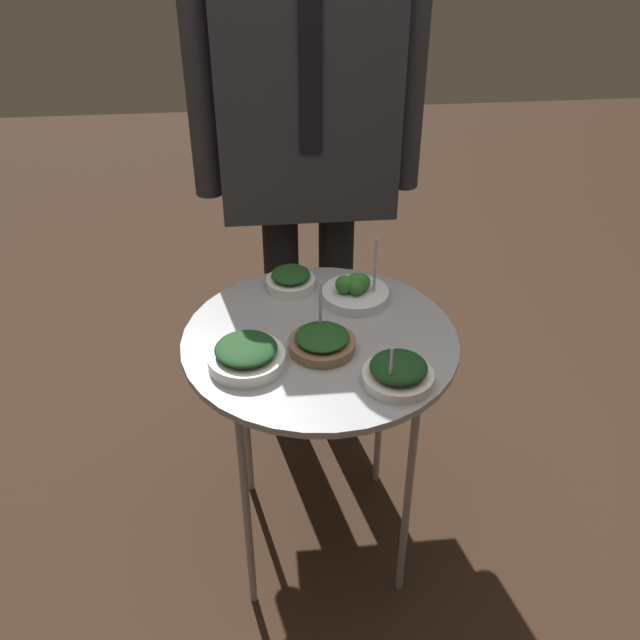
{
  "coord_description": "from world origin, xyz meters",
  "views": [
    {
      "loc": [
        -0.14,
        -1.4,
        1.74
      ],
      "look_at": [
        0.0,
        0.0,
        0.78
      ],
      "focal_mm": 40.0,
      "sensor_mm": 36.0,
      "label": 1
    }
  ],
  "objects_px": {
    "serving_cart": "(320,355)",
    "bowl_spinach_mid_left": "(323,342)",
    "bowl_broccoli_center": "(355,291)",
    "bowl_spinach_front_center": "(246,355)",
    "bowl_spinach_back_left": "(398,372)",
    "bowl_spinach_mid_right": "(291,280)",
    "waiter_figure": "(307,125)"
  },
  "relations": [
    {
      "from": "bowl_broccoli_center",
      "to": "bowl_spinach_back_left",
      "type": "bearing_deg",
      "value": -81.93
    },
    {
      "from": "serving_cart",
      "to": "waiter_figure",
      "type": "xyz_separation_m",
      "value": [
        0.01,
        0.49,
        0.41
      ]
    },
    {
      "from": "bowl_spinach_mid_left",
      "to": "bowl_spinach_back_left",
      "type": "xyz_separation_m",
      "value": [
        0.15,
        -0.14,
        0.0
      ]
    },
    {
      "from": "bowl_spinach_back_left",
      "to": "bowl_spinach_mid_left",
      "type": "bearing_deg",
      "value": 138.31
    },
    {
      "from": "serving_cart",
      "to": "waiter_figure",
      "type": "bearing_deg",
      "value": 88.51
    },
    {
      "from": "bowl_spinach_mid_left",
      "to": "waiter_figure",
      "type": "relative_size",
      "value": 0.09
    },
    {
      "from": "bowl_spinach_front_center",
      "to": "bowl_spinach_back_left",
      "type": "height_order",
      "value": "bowl_spinach_back_left"
    },
    {
      "from": "bowl_broccoli_center",
      "to": "bowl_spinach_mid_left",
      "type": "bearing_deg",
      "value": -116.74
    },
    {
      "from": "bowl_spinach_back_left",
      "to": "serving_cart",
      "type": "bearing_deg",
      "value": 129.83
    },
    {
      "from": "bowl_spinach_back_left",
      "to": "bowl_spinach_mid_right",
      "type": "bearing_deg",
      "value": 116.75
    },
    {
      "from": "bowl_spinach_front_center",
      "to": "waiter_figure",
      "type": "distance_m",
      "value": 0.69
    },
    {
      "from": "bowl_spinach_mid_left",
      "to": "waiter_figure",
      "type": "bearing_deg",
      "value": 88.95
    },
    {
      "from": "bowl_spinach_mid_left",
      "to": "waiter_figure",
      "type": "xyz_separation_m",
      "value": [
        0.01,
        0.54,
        0.34
      ]
    },
    {
      "from": "bowl_spinach_mid_left",
      "to": "bowl_spinach_front_center",
      "type": "bearing_deg",
      "value": -166.75
    },
    {
      "from": "bowl_spinach_mid_right",
      "to": "bowl_spinach_back_left",
      "type": "relative_size",
      "value": 0.81
    },
    {
      "from": "serving_cart",
      "to": "bowl_spinach_front_center",
      "type": "distance_m",
      "value": 0.22
    },
    {
      "from": "bowl_spinach_mid_left",
      "to": "bowl_spinach_mid_right",
      "type": "relative_size",
      "value": 1.24
    },
    {
      "from": "bowl_spinach_mid_right",
      "to": "bowl_broccoli_center",
      "type": "bearing_deg",
      "value": -25.26
    },
    {
      "from": "bowl_spinach_front_center",
      "to": "bowl_spinach_mid_right",
      "type": "distance_m",
      "value": 0.35
    },
    {
      "from": "serving_cart",
      "to": "bowl_spinach_front_center",
      "type": "relative_size",
      "value": 4.07
    },
    {
      "from": "bowl_spinach_back_left",
      "to": "waiter_figure",
      "type": "bearing_deg",
      "value": 101.98
    },
    {
      "from": "bowl_spinach_mid_left",
      "to": "bowl_broccoli_center",
      "type": "xyz_separation_m",
      "value": [
        0.1,
        0.21,
        0.0
      ]
    },
    {
      "from": "serving_cart",
      "to": "bowl_spinach_mid_left",
      "type": "distance_m",
      "value": 0.09
    },
    {
      "from": "serving_cart",
      "to": "bowl_spinach_mid_left",
      "type": "height_order",
      "value": "bowl_spinach_mid_left"
    },
    {
      "from": "bowl_spinach_front_center",
      "to": "bowl_broccoli_center",
      "type": "xyz_separation_m",
      "value": [
        0.29,
        0.25,
        -0.0
      ]
    },
    {
      "from": "serving_cart",
      "to": "bowl_broccoli_center",
      "type": "bearing_deg",
      "value": 55.63
    },
    {
      "from": "bowl_spinach_mid_left",
      "to": "bowl_spinach_mid_right",
      "type": "distance_m",
      "value": 0.29
    },
    {
      "from": "bowl_broccoli_center",
      "to": "bowl_spinach_back_left",
      "type": "height_order",
      "value": "bowl_broccoli_center"
    },
    {
      "from": "waiter_figure",
      "to": "bowl_spinach_mid_left",
      "type": "bearing_deg",
      "value": -91.05
    },
    {
      "from": "bowl_spinach_mid_right",
      "to": "bowl_spinach_back_left",
      "type": "bearing_deg",
      "value": -63.25
    },
    {
      "from": "serving_cart",
      "to": "bowl_spinach_mid_left",
      "type": "xyz_separation_m",
      "value": [
        0.0,
        -0.05,
        0.08
      ]
    },
    {
      "from": "bowl_broccoli_center",
      "to": "bowl_spinach_front_center",
      "type": "bearing_deg",
      "value": -138.8
    }
  ]
}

